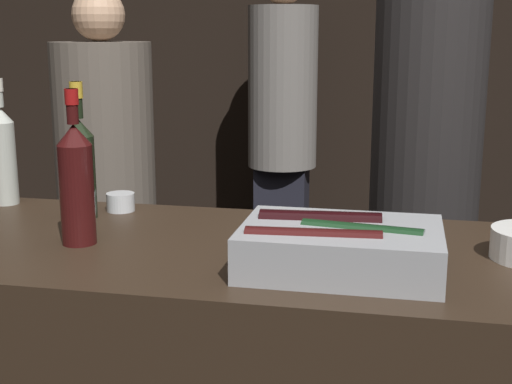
{
  "coord_description": "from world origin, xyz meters",
  "views": [
    {
      "loc": [
        0.32,
        -1.17,
        1.51
      ],
      "look_at": [
        0.0,
        0.37,
        1.15
      ],
      "focal_mm": 50.0,
      "sensor_mm": 36.0,
      "label": 1
    }
  ],
  "objects_px": {
    "candle_votive": "(121,202)",
    "person_in_hoodie": "(106,175)",
    "person_grey_polo": "(424,184)",
    "ice_bin_with_bottles": "(338,245)",
    "red_wine_bottle_tall": "(76,181)",
    "champagne_bottle": "(80,163)",
    "white_wine_bottle": "(3,153)",
    "person_blond_tee": "(282,130)"
  },
  "relations": [
    {
      "from": "person_in_hoodie",
      "to": "person_grey_polo",
      "type": "bearing_deg",
      "value": -106.51
    },
    {
      "from": "champagne_bottle",
      "to": "person_in_hoodie",
      "type": "xyz_separation_m",
      "value": [
        -0.4,
        1.05,
        -0.25
      ]
    },
    {
      "from": "candle_votive",
      "to": "person_blond_tee",
      "type": "height_order",
      "value": "person_blond_tee"
    },
    {
      "from": "ice_bin_with_bottles",
      "to": "person_blond_tee",
      "type": "distance_m",
      "value": 2.09
    },
    {
      "from": "person_blond_tee",
      "to": "person_in_hoodie",
      "type": "bearing_deg",
      "value": 19.63
    },
    {
      "from": "candle_votive",
      "to": "person_blond_tee",
      "type": "bearing_deg",
      "value": 84.72
    },
    {
      "from": "ice_bin_with_bottles",
      "to": "person_in_hoodie",
      "type": "xyz_separation_m",
      "value": [
        -1.09,
        1.33,
        -0.16
      ]
    },
    {
      "from": "person_in_hoodie",
      "to": "champagne_bottle",
      "type": "bearing_deg",
      "value": -159.01
    },
    {
      "from": "white_wine_bottle",
      "to": "person_grey_polo",
      "type": "distance_m",
      "value": 1.3
    },
    {
      "from": "white_wine_bottle",
      "to": "person_grey_polo",
      "type": "xyz_separation_m",
      "value": [
        1.16,
        0.56,
        -0.16
      ]
    },
    {
      "from": "candle_votive",
      "to": "person_in_hoodie",
      "type": "bearing_deg",
      "value": 115.89
    },
    {
      "from": "champagne_bottle",
      "to": "ice_bin_with_bottles",
      "type": "bearing_deg",
      "value": -22.16
    },
    {
      "from": "ice_bin_with_bottles",
      "to": "person_blond_tee",
      "type": "bearing_deg",
      "value": 102.87
    },
    {
      "from": "person_blond_tee",
      "to": "red_wine_bottle_tall",
      "type": "bearing_deg",
      "value": 56.97
    },
    {
      "from": "champagne_bottle",
      "to": "person_blond_tee",
      "type": "height_order",
      "value": "person_blond_tee"
    },
    {
      "from": "red_wine_bottle_tall",
      "to": "champagne_bottle",
      "type": "height_order",
      "value": "same"
    },
    {
      "from": "ice_bin_with_bottles",
      "to": "person_in_hoodie",
      "type": "distance_m",
      "value": 1.72
    },
    {
      "from": "candle_votive",
      "to": "person_grey_polo",
      "type": "xyz_separation_m",
      "value": [
        0.81,
        0.58,
        -0.04
      ]
    },
    {
      "from": "champagne_bottle",
      "to": "person_in_hoodie",
      "type": "relative_size",
      "value": 0.21
    },
    {
      "from": "candle_votive",
      "to": "person_in_hoodie",
      "type": "height_order",
      "value": "person_in_hoodie"
    },
    {
      "from": "person_in_hoodie",
      "to": "ice_bin_with_bottles",
      "type": "bearing_deg",
      "value": -140.45
    },
    {
      "from": "red_wine_bottle_tall",
      "to": "champagne_bottle",
      "type": "bearing_deg",
      "value": 113.45
    },
    {
      "from": "ice_bin_with_bottles",
      "to": "person_in_hoodie",
      "type": "relative_size",
      "value": 0.24
    },
    {
      "from": "ice_bin_with_bottles",
      "to": "white_wine_bottle",
      "type": "distance_m",
      "value": 1.04
    },
    {
      "from": "red_wine_bottle_tall",
      "to": "champagne_bottle",
      "type": "relative_size",
      "value": 1.0
    },
    {
      "from": "white_wine_bottle",
      "to": "person_blond_tee",
      "type": "relative_size",
      "value": 0.19
    },
    {
      "from": "person_in_hoodie",
      "to": "person_blond_tee",
      "type": "xyz_separation_m",
      "value": [
        0.62,
        0.71,
        0.11
      ]
    },
    {
      "from": "person_grey_polo",
      "to": "red_wine_bottle_tall",
      "type": "bearing_deg",
      "value": -116.35
    },
    {
      "from": "white_wine_bottle",
      "to": "person_grey_polo",
      "type": "bearing_deg",
      "value": 25.95
    },
    {
      "from": "ice_bin_with_bottles",
      "to": "candle_votive",
      "type": "height_order",
      "value": "ice_bin_with_bottles"
    },
    {
      "from": "candle_votive",
      "to": "person_in_hoodie",
      "type": "relative_size",
      "value": 0.05
    },
    {
      "from": "person_blond_tee",
      "to": "person_grey_polo",
      "type": "relative_size",
      "value": 1.01
    },
    {
      "from": "white_wine_bottle",
      "to": "person_blond_tee",
      "type": "distance_m",
      "value": 1.74
    },
    {
      "from": "red_wine_bottle_tall",
      "to": "person_blond_tee",
      "type": "bearing_deg",
      "value": 86.22
    },
    {
      "from": "ice_bin_with_bottles",
      "to": "candle_votive",
      "type": "relative_size",
      "value": 5.3
    },
    {
      "from": "champagne_bottle",
      "to": "white_wine_bottle",
      "type": "xyz_separation_m",
      "value": [
        -0.28,
        0.1,
        0.0
      ]
    },
    {
      "from": "champagne_bottle",
      "to": "person_in_hoodie",
      "type": "height_order",
      "value": "person_in_hoodie"
    },
    {
      "from": "ice_bin_with_bottles",
      "to": "champagne_bottle",
      "type": "relative_size",
      "value": 1.14
    },
    {
      "from": "red_wine_bottle_tall",
      "to": "person_grey_polo",
      "type": "distance_m",
      "value": 1.19
    },
    {
      "from": "person_in_hoodie",
      "to": "person_grey_polo",
      "type": "distance_m",
      "value": 1.34
    },
    {
      "from": "champagne_bottle",
      "to": "white_wine_bottle",
      "type": "relative_size",
      "value": 1.01
    },
    {
      "from": "person_in_hoodie",
      "to": "person_blond_tee",
      "type": "bearing_deg",
      "value": -40.86
    }
  ]
}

